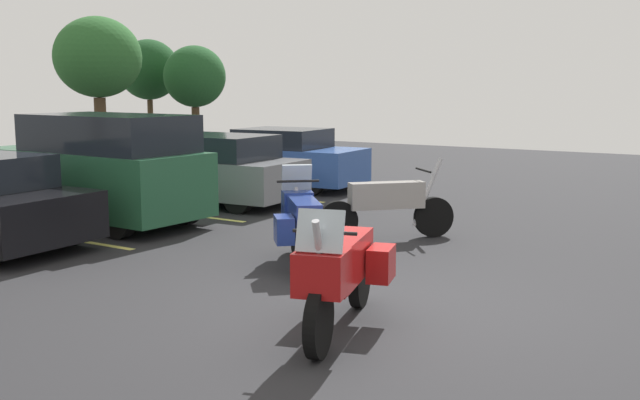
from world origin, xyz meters
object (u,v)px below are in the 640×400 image
motorcycle_second (303,221)px  motorcycle_third (387,205)px  car_grey (207,170)px  car_blue (272,159)px  motorcycle_touring (339,270)px  car_green (98,169)px

motorcycle_second → motorcycle_third: bearing=-4.8°
motorcycle_second → car_grey: bearing=53.6°
motorcycle_third → car_blue: 6.80m
car_blue → motorcycle_third: bearing=-127.8°
car_grey → car_blue: 2.81m
motorcycle_second → car_grey: size_ratio=0.38×
motorcycle_touring → motorcycle_third: (4.44, 1.73, -0.08)m
motorcycle_touring → motorcycle_third: 4.76m
car_green → car_blue: car_green is taller
motorcycle_third → car_green: (-1.52, 5.15, 0.43)m
motorcycle_touring → car_grey: car_grey is taller
motorcycle_second → motorcycle_touring: bearing=-139.1°
car_green → car_grey: (2.89, -0.09, -0.29)m
motorcycle_second → car_blue: size_ratio=0.34×
motorcycle_second → car_grey: 6.06m
car_green → car_blue: bearing=2.2°
motorcycle_touring → car_grey: size_ratio=0.52×
motorcycle_second → car_blue: bearing=39.0°
motorcycle_second → car_blue: car_blue is taller
motorcycle_touring → car_green: car_green is taller
motorcycle_touring → motorcycle_second: bearing=40.9°
motorcycle_touring → car_green: size_ratio=0.51×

